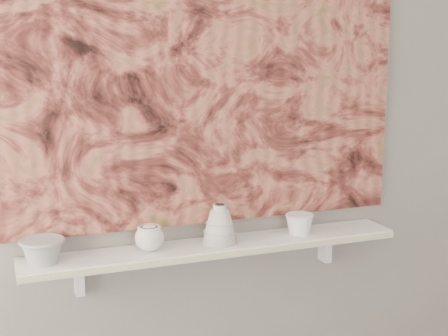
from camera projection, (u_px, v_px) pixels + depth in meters
name	position (u px, v px, depth m)	size (l,w,h in m)	color
wall_back	(208.00, 126.00, 2.28)	(3.60, 3.60, 0.00)	gray
shelf	(217.00, 247.00, 2.27)	(1.40, 0.18, 0.03)	white
shelf_stripe	(226.00, 255.00, 2.19)	(1.40, 0.01, 0.02)	beige
bracket_left	(79.00, 277.00, 2.18)	(0.03, 0.06, 0.12)	white
bracket_right	(325.00, 247.00, 2.52)	(0.03, 0.06, 0.12)	white
painting	(209.00, 73.00, 2.23)	(1.50, 0.03, 1.10)	brown
house_motif	(319.00, 151.00, 2.43)	(0.09, 0.00, 0.08)	black
bowl_grey	(42.00, 251.00, 2.05)	(0.15, 0.15, 0.09)	#989895
cup_cream	(149.00, 238.00, 2.18)	(0.10, 0.10, 0.09)	white
bell_vessel	(220.00, 224.00, 2.26)	(0.13, 0.13, 0.14)	beige
bowl_white	(299.00, 224.00, 2.38)	(0.11, 0.11, 0.08)	white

